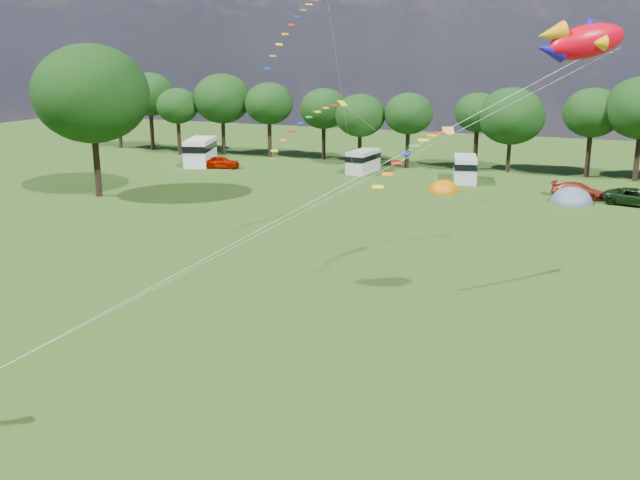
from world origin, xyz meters
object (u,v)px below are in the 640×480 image
at_px(car_a, 221,162).
at_px(campervan_a, 200,151).
at_px(car_c, 578,190).
at_px(tent_greyblue, 571,202).
at_px(tent_orange, 444,192).
at_px(campervan_b, 363,161).
at_px(campervan_c, 465,168).
at_px(fish_kite, 580,42).
at_px(big_tree, 91,94).
at_px(car_d, 636,197).

relative_size(car_a, campervan_a, 0.62).
xyz_separation_m(car_c, campervan_a, (-40.85, 2.87, 0.94)).
bearing_deg(car_a, car_c, -107.93).
bearing_deg(campervan_a, tent_greyblue, -116.60).
distance_m(car_a, tent_orange, 26.15).
distance_m(campervan_a, campervan_b, 18.95).
distance_m(car_c, campervan_c, 11.73).
bearing_deg(car_a, campervan_a, 56.15).
xyz_separation_m(campervan_c, fish_kite, (12.22, -40.17, 11.69)).
distance_m(car_a, campervan_b, 15.78).
height_order(tent_orange, fish_kite, fish_kite).
bearing_deg(campervan_a, tent_orange, -118.49).
xyz_separation_m(campervan_b, tent_greyblue, (21.71, -7.67, -1.25)).
xyz_separation_m(car_a, campervan_a, (-3.41, 1.15, 0.93)).
relative_size(big_tree, car_d, 2.55).
xyz_separation_m(car_d, tent_greyblue, (-5.04, -0.91, -0.69)).
bearing_deg(car_c, campervan_c, 77.67).
bearing_deg(big_tree, car_d, 18.13).
xyz_separation_m(car_a, campervan_c, (26.49, 2.44, 0.66)).
bearing_deg(fish_kite, car_a, 106.58).
height_order(car_a, car_c, car_a).
height_order(car_c, campervan_a, campervan_a).
bearing_deg(campervan_c, tent_orange, 160.81).
bearing_deg(fish_kite, campervan_b, 90.36).
distance_m(car_c, tent_orange, 11.75).
distance_m(car_a, tent_greyblue, 37.34).
bearing_deg(fish_kite, car_c, 62.87).
height_order(big_tree, car_d, big_tree).
xyz_separation_m(car_c, tent_orange, (-11.57, -1.99, -0.64)).
relative_size(car_d, tent_orange, 1.70).
height_order(car_d, campervan_a, campervan_a).
xyz_separation_m(car_a, tent_orange, (25.87, -3.71, -0.66)).
distance_m(campervan_a, tent_orange, 29.73).
height_order(campervan_b, tent_orange, campervan_b).
distance_m(car_a, car_c, 37.48).
xyz_separation_m(campervan_c, tent_greyblue, (10.60, -6.65, -1.32)).
height_order(big_tree, car_c, big_tree).
height_order(big_tree, fish_kite, fish_kite).
bearing_deg(fish_kite, tent_orange, 81.52).
bearing_deg(fish_kite, big_tree, 124.80).
xyz_separation_m(car_a, car_d, (42.14, -3.29, 0.03)).
distance_m(campervan_a, campervan_c, 29.93).
bearing_deg(big_tree, tent_greyblue, 19.09).
xyz_separation_m(big_tree, car_a, (2.12, 17.78, -8.34)).
relative_size(car_c, campervan_b, 0.89).
height_order(big_tree, campervan_c, big_tree).
relative_size(campervan_c, tent_orange, 1.78).
xyz_separation_m(car_d, fish_kite, (-3.43, -34.44, 12.32)).
bearing_deg(tent_orange, car_c, 9.75).
bearing_deg(car_a, tent_greyblue, -111.76).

